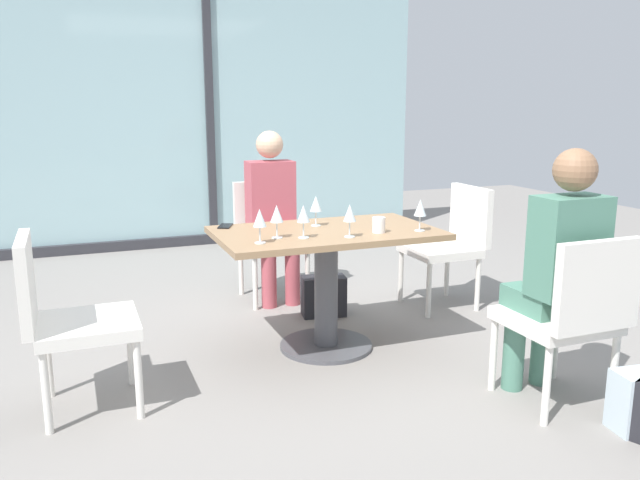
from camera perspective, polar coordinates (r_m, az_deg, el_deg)
The scene contains 18 objects.
ground_plane at distance 3.95m, azimuth 0.54°, elevation -9.53°, with size 12.00×12.00×0.00m, color gray.
window_wall_backdrop at distance 6.75m, azimuth -9.81°, elevation 9.89°, with size 4.53×0.10×2.70m.
dining_table_main at distance 3.79m, azimuth 0.55°, elevation -2.05°, with size 1.28×0.77×0.73m.
chair_front_right at distance 3.26m, azimuth 21.44°, elevation -5.93°, with size 0.46×0.50×0.87m.
chair_near_window at distance 4.86m, azimuth -4.56°, elevation 0.68°, with size 0.46×0.51×0.87m.
chair_far_right at distance 4.72m, azimuth 11.66°, elevation 0.12°, with size 0.50×0.46×0.87m.
chair_side_end at distance 3.25m, azimuth -21.80°, elevation -6.03°, with size 0.50×0.46×0.87m.
person_front_right at distance 3.29m, azimuth 20.43°, elevation -2.04°, with size 0.34×0.39×1.26m.
person_near_window at distance 4.72m, azimuth -4.21°, elevation 2.86°, with size 0.34×0.39×1.26m.
wine_glass_0 at distance 3.51m, azimuth -3.88°, elevation 2.28°, with size 0.07×0.07×0.18m.
wine_glass_1 at distance 3.53m, azimuth 2.66°, elevation 2.35°, with size 0.07×0.07×0.18m.
wine_glass_2 at distance 3.38m, azimuth -5.40°, elevation 1.89°, with size 0.07×0.07×0.18m.
wine_glass_3 at distance 3.85m, azimuth -0.38°, elevation 3.19°, with size 0.07×0.07×0.18m.
wine_glass_4 at distance 3.50m, azimuth -1.49°, elevation 2.29°, with size 0.07×0.07×0.18m.
wine_glass_5 at distance 3.74m, azimuth 8.92°, elevation 2.78°, with size 0.07×0.07×0.18m.
coffee_cup at distance 3.68m, azimuth 5.25°, elevation 1.35°, with size 0.08×0.08×0.09m, color white.
cell_phone_on_table at distance 3.89m, azimuth -8.44°, elevation 1.24°, with size 0.07×0.14×0.01m, color black.
handbag_1 at distance 4.48m, azimuth 0.33°, elevation -5.01°, with size 0.30×0.16×0.28m, color #232328.
Camera 1 is at (-1.38, -3.40, 1.47)m, focal length 35.92 mm.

